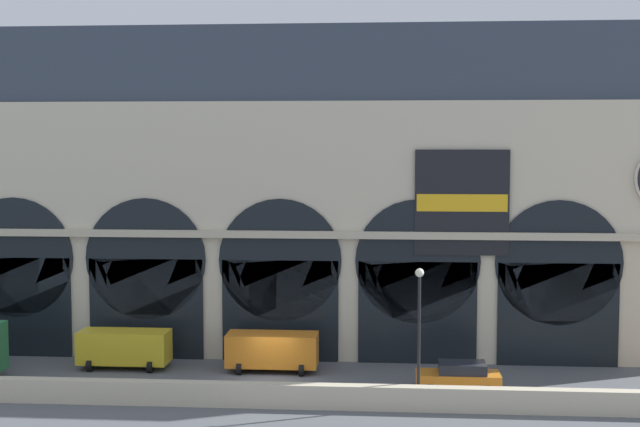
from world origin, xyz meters
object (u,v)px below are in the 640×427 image
(van_center, at_px, (272,350))
(street_lamp_quayside, at_px, (419,318))
(car_mideast, at_px, (459,376))
(van_midwest, at_px, (124,347))

(van_center, bearing_deg, street_lamp_quayside, -36.82)
(car_mideast, bearing_deg, van_midwest, 169.96)
(van_midwest, distance_m, van_center, 8.66)
(car_mideast, bearing_deg, van_center, 162.16)
(street_lamp_quayside, bearing_deg, van_center, 143.18)
(van_center, distance_m, car_mideast, 10.87)
(street_lamp_quayside, bearing_deg, van_midwest, 159.97)
(van_center, xyz_separation_m, car_mideast, (10.34, -3.33, -0.44))
(van_midwest, height_order, van_center, same)
(van_midwest, distance_m, street_lamp_quayside, 18.15)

